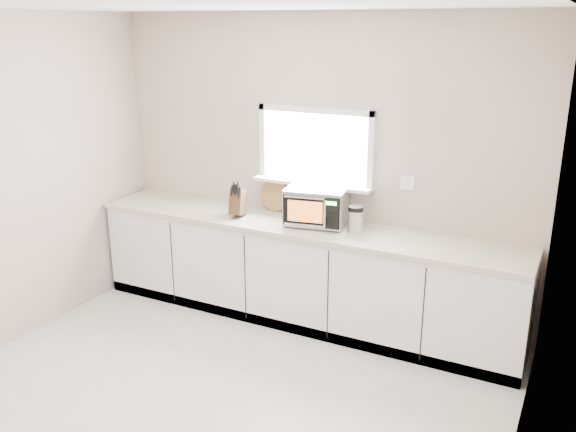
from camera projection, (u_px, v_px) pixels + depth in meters
The scene contains 8 objects.
ground at pixel (192, 420), 4.17m from camera, with size 4.00×4.00×0.00m, color beige.
back_wall at pixel (316, 167), 5.45m from camera, with size 4.00×0.17×2.70m.
cabinets at pixel (300, 274), 5.48m from camera, with size 3.92×0.60×0.88m, color white.
countertop at pixel (300, 226), 5.33m from camera, with size 3.92×0.64×0.04m, color beige.
microwave at pixel (317, 205), 5.27m from camera, with size 0.57×0.48×0.33m.
knife_block at pixel (238, 201), 5.49m from camera, with size 0.15×0.25×0.34m.
cutting_board at pixel (275, 195), 5.66m from camera, with size 0.29×0.29×0.02m, color #AB7742.
coffee_grinder at pixel (356, 219), 5.09m from camera, with size 0.16×0.16×0.23m.
Camera 1 is at (2.21, -2.86, 2.59)m, focal length 38.00 mm.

